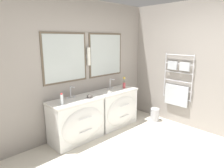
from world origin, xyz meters
TOP-DOWN VIEW (x-y plane):
  - wall_back at (0.01, 2.06)m, footprint 5.38×0.15m
  - wall_right at (1.92, 0.91)m, footprint 0.13×4.04m
  - vanity_left at (-0.20, 1.73)m, footprint 0.98×0.56m
  - vanity_right at (0.80, 1.73)m, footprint 0.98×0.56m
  - faucet_left at (-0.20, 1.88)m, footprint 0.17×0.14m
  - faucet_right at (0.80, 1.88)m, footprint 0.17×0.14m
  - toiletry_bottle at (-0.51, 1.68)m, footprint 0.05×0.05m
  - amenity_bowl at (0.06, 1.66)m, footprint 0.11×0.11m
  - flower_vase at (1.08, 1.74)m, footprint 0.06×0.06m
  - soap_dish at (0.55, 1.66)m, footprint 0.11×0.07m
  - waste_bin at (1.62, 1.26)m, footprint 0.20×0.20m

SIDE VIEW (x-z plane):
  - waste_bin at x=1.62m, z-range 0.01..0.30m
  - vanity_left at x=-0.20m, z-range 0.01..0.80m
  - vanity_right at x=0.80m, z-range 0.01..0.80m
  - soap_dish at x=0.55m, z-range 0.78..0.83m
  - amenity_bowl at x=0.06m, z-range 0.79..0.86m
  - toiletry_bottle at x=-0.51m, z-range 0.78..0.98m
  - flower_vase at x=1.08m, z-range 0.77..1.02m
  - faucet_left at x=-0.20m, z-range 0.79..1.02m
  - faucet_right at x=0.80m, z-range 0.79..1.02m
  - wall_right at x=1.92m, z-range -0.01..2.59m
  - wall_back at x=0.01m, z-range 0.01..2.61m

